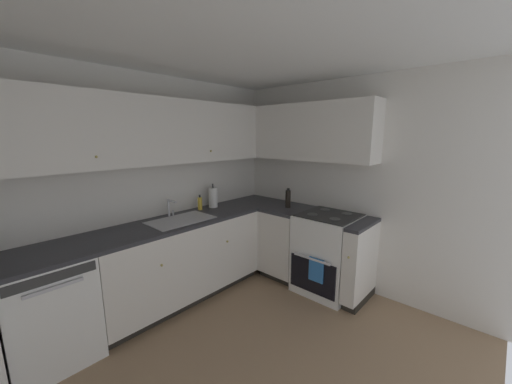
{
  "coord_description": "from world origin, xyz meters",
  "views": [
    {
      "loc": [
        -1.22,
        -1.36,
        1.78
      ],
      "look_at": [
        1.01,
        0.66,
        1.18
      ],
      "focal_mm": 20.14,
      "sensor_mm": 36.0,
      "label": 1
    }
  ],
  "objects_px": {
    "soap_bottle": "(200,203)",
    "oil_bottle": "(288,199)",
    "dishwasher": "(49,310)",
    "oven_range": "(328,252)",
    "paper_towel_roll": "(213,197)"
  },
  "relations": [
    {
      "from": "soap_bottle",
      "to": "oil_bottle",
      "type": "bearing_deg",
      "value": -42.04
    },
    {
      "from": "dishwasher",
      "to": "oven_range",
      "type": "xyz_separation_m",
      "value": [
        2.44,
        -1.1,
        0.02
      ]
    },
    {
      "from": "paper_towel_roll",
      "to": "oil_bottle",
      "type": "relative_size",
      "value": 1.26
    },
    {
      "from": "oven_range",
      "to": "oil_bottle",
      "type": "bearing_deg",
      "value": 91.88
    },
    {
      "from": "dishwasher",
      "to": "oil_bottle",
      "type": "xyz_separation_m",
      "value": [
        2.42,
        -0.54,
        0.58
      ]
    },
    {
      "from": "oven_range",
      "to": "paper_towel_roll",
      "type": "bearing_deg",
      "value": 116.56
    },
    {
      "from": "dishwasher",
      "to": "paper_towel_roll",
      "type": "distance_m",
      "value": 1.91
    },
    {
      "from": "paper_towel_roll",
      "to": "soap_bottle",
      "type": "bearing_deg",
      "value": 173.9
    },
    {
      "from": "oven_range",
      "to": "oil_bottle",
      "type": "height_order",
      "value": "oil_bottle"
    },
    {
      "from": "paper_towel_roll",
      "to": "oil_bottle",
      "type": "xyz_separation_m",
      "value": [
        0.61,
        -0.7,
        -0.01
      ]
    },
    {
      "from": "oven_range",
      "to": "soap_bottle",
      "type": "distance_m",
      "value": 1.61
    },
    {
      "from": "soap_bottle",
      "to": "paper_towel_roll",
      "type": "bearing_deg",
      "value": -6.1
    },
    {
      "from": "paper_towel_roll",
      "to": "oil_bottle",
      "type": "height_order",
      "value": "paper_towel_roll"
    },
    {
      "from": "oven_range",
      "to": "paper_towel_roll",
      "type": "xyz_separation_m",
      "value": [
        -0.63,
        1.26,
        0.56
      ]
    },
    {
      "from": "oven_range",
      "to": "soap_bottle",
      "type": "height_order",
      "value": "soap_bottle"
    }
  ]
}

